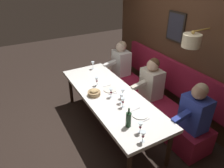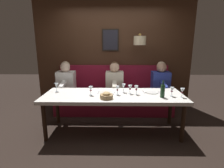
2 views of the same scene
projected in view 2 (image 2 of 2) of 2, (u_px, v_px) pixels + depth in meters
name	position (u px, v px, depth m)	size (l,w,h in m)	color
ground_plane	(113.00, 131.00, 3.41)	(12.00, 12.00, 0.00)	black
dining_table	(113.00, 97.00, 3.25)	(0.90, 2.54, 0.74)	silver
banquette_bench	(114.00, 104.00, 4.22)	(0.52, 2.74, 0.45)	maroon
back_wall_panel	(114.00, 54.00, 4.51)	(0.59, 3.94, 2.90)	#422819
diner_nearest	(161.00, 80.00, 4.06)	(0.60, 0.40, 0.79)	#283893
diner_near	(115.00, 80.00, 4.08)	(0.60, 0.40, 0.79)	beige
diner_middle	(66.00, 80.00, 4.09)	(0.60, 0.40, 0.79)	white
place_setting_0	(106.00, 93.00, 3.30)	(0.24, 0.32, 0.01)	silver
place_setting_1	(152.00, 92.00, 3.34)	(0.24, 0.32, 0.01)	white
wine_glass_0	(56.00, 86.00, 3.39)	(0.07, 0.07, 0.16)	silver
wine_glass_1	(124.00, 86.00, 3.34)	(0.07, 0.07, 0.16)	silver
wine_glass_2	(172.00, 90.00, 3.10)	(0.07, 0.07, 0.16)	silver
wine_glass_3	(182.00, 91.00, 3.03)	(0.07, 0.07, 0.16)	silver
wine_glass_4	(136.00, 88.00, 3.20)	(0.07, 0.07, 0.16)	silver
wine_glass_5	(117.00, 88.00, 3.19)	(0.07, 0.07, 0.16)	silver
wine_glass_6	(130.00, 88.00, 3.24)	(0.07, 0.07, 0.16)	silver
wine_glass_7	(91.00, 89.00, 3.15)	(0.07, 0.07, 0.16)	silver
wine_bottle	(163.00, 91.00, 3.03)	(0.08, 0.08, 0.30)	#19381E
bread_bowl	(106.00, 96.00, 2.98)	(0.22, 0.22, 0.12)	#9E7F56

